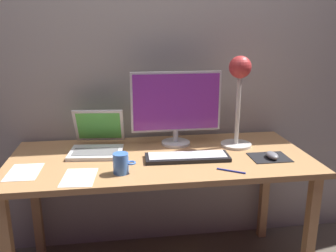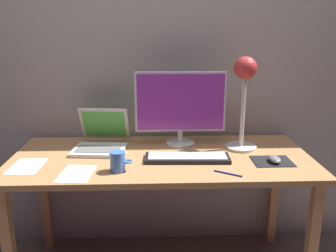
{
  "view_description": "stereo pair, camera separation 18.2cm",
  "coord_description": "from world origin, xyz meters",
  "px_view_note": "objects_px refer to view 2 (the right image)",
  "views": [
    {
      "loc": [
        -0.21,
        -1.79,
        1.42
      ],
      "look_at": [
        0.03,
        -0.05,
        0.92
      ],
      "focal_mm": 38.1,
      "sensor_mm": 36.0,
      "label": 1
    },
    {
      "loc": [
        -0.03,
        -1.8,
        1.42
      ],
      "look_at": [
        0.03,
        -0.05,
        0.92
      ],
      "focal_mm": 38.1,
      "sensor_mm": 36.0,
      "label": 2
    }
  ],
  "objects_px": {
    "monitor": "(180,105)",
    "mouse": "(275,159)",
    "laptop": "(102,137)",
    "pen": "(228,173)",
    "coffee_mug": "(118,162)",
    "desk_lamp": "(244,86)",
    "keyboard_main": "(187,158)"
  },
  "relations": [
    {
      "from": "pen",
      "to": "desk_lamp",
      "type": "bearing_deg",
      "value": 68.2
    },
    {
      "from": "coffee_mug",
      "to": "monitor",
      "type": "bearing_deg",
      "value": 50.16
    },
    {
      "from": "monitor",
      "to": "desk_lamp",
      "type": "relative_size",
      "value": 1.0
    },
    {
      "from": "monitor",
      "to": "mouse",
      "type": "bearing_deg",
      "value": -33.85
    },
    {
      "from": "laptop",
      "to": "pen",
      "type": "bearing_deg",
      "value": -32.14
    },
    {
      "from": "monitor",
      "to": "keyboard_main",
      "type": "distance_m",
      "value": 0.34
    },
    {
      "from": "mouse",
      "to": "coffee_mug",
      "type": "height_order",
      "value": "coffee_mug"
    },
    {
      "from": "coffee_mug",
      "to": "pen",
      "type": "bearing_deg",
      "value": -6.09
    },
    {
      "from": "monitor",
      "to": "pen",
      "type": "distance_m",
      "value": 0.54
    },
    {
      "from": "laptop",
      "to": "desk_lamp",
      "type": "distance_m",
      "value": 0.85
    },
    {
      "from": "desk_lamp",
      "to": "mouse",
      "type": "height_order",
      "value": "desk_lamp"
    },
    {
      "from": "mouse",
      "to": "coffee_mug",
      "type": "bearing_deg",
      "value": -174.25
    },
    {
      "from": "coffee_mug",
      "to": "pen",
      "type": "xyz_separation_m",
      "value": [
        0.52,
        -0.06,
        -0.05
      ]
    },
    {
      "from": "keyboard_main",
      "to": "pen",
      "type": "distance_m",
      "value": 0.26
    },
    {
      "from": "coffee_mug",
      "to": "mouse",
      "type": "bearing_deg",
      "value": 5.75
    },
    {
      "from": "keyboard_main",
      "to": "coffee_mug",
      "type": "xyz_separation_m",
      "value": [
        -0.34,
        -0.14,
        0.04
      ]
    },
    {
      "from": "monitor",
      "to": "mouse",
      "type": "xyz_separation_m",
      "value": [
        0.46,
        -0.31,
        -0.22
      ]
    },
    {
      "from": "monitor",
      "to": "mouse",
      "type": "height_order",
      "value": "monitor"
    },
    {
      "from": "desk_lamp",
      "to": "pen",
      "type": "height_order",
      "value": "desk_lamp"
    },
    {
      "from": "monitor",
      "to": "laptop",
      "type": "bearing_deg",
      "value": -175.22
    },
    {
      "from": "monitor",
      "to": "keyboard_main",
      "type": "xyz_separation_m",
      "value": [
        0.02,
        -0.25,
        -0.23
      ]
    },
    {
      "from": "mouse",
      "to": "monitor",
      "type": "bearing_deg",
      "value": 146.15
    },
    {
      "from": "mouse",
      "to": "keyboard_main",
      "type": "bearing_deg",
      "value": 172.49
    },
    {
      "from": "laptop",
      "to": "desk_lamp",
      "type": "bearing_deg",
      "value": -3.03
    },
    {
      "from": "monitor",
      "to": "pen",
      "type": "height_order",
      "value": "monitor"
    },
    {
      "from": "desk_lamp",
      "to": "keyboard_main",
      "type": "bearing_deg",
      "value": -151.95
    },
    {
      "from": "laptop",
      "to": "mouse",
      "type": "bearing_deg",
      "value": -16.6
    },
    {
      "from": "laptop",
      "to": "coffee_mug",
      "type": "xyz_separation_m",
      "value": [
        0.13,
        -0.35,
        -0.01
      ]
    },
    {
      "from": "keyboard_main",
      "to": "laptop",
      "type": "distance_m",
      "value": 0.52
    },
    {
      "from": "monitor",
      "to": "laptop",
      "type": "xyz_separation_m",
      "value": [
        -0.45,
        -0.04,
        -0.18
      ]
    },
    {
      "from": "monitor",
      "to": "pen",
      "type": "xyz_separation_m",
      "value": [
        0.2,
        -0.44,
        -0.23
      ]
    },
    {
      "from": "mouse",
      "to": "pen",
      "type": "height_order",
      "value": "mouse"
    }
  ]
}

